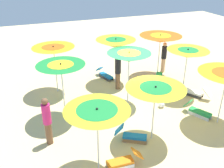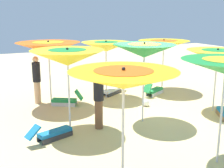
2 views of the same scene
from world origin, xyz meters
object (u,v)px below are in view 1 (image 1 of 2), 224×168
Objects in this scene: beach_umbrella_4 at (129,57)px; beach_umbrella_7 at (61,68)px; lounger_5 at (198,111)px; beachgoer_1 at (118,71)px; beach_umbrella_8 at (54,50)px; beach_umbrella_2 at (160,39)px; beach_umbrella_3 at (155,92)px; beach_ball at (162,105)px; lounger_1 at (105,75)px; beach_umbrella_6 at (97,114)px; lounger_0 at (123,161)px; beachgoer_0 at (164,57)px; lounger_3 at (159,76)px; beach_umbrella_5 at (116,43)px; beach_umbrella_1 at (188,54)px; lounger_4 at (132,136)px; beachgoer_2 at (47,120)px; lounger_2 at (195,92)px.

beach_umbrella_7 is at bearing 3.47° from beach_umbrella_4.
beachgoer_1 is (2.31, -3.52, 0.80)m from lounger_5.
beach_umbrella_2 is at bearing 179.56° from beach_umbrella_8.
beach_umbrella_3 reaches higher than beach_ball.
beach_umbrella_6 is at bearing -37.81° from lounger_1.
beach_umbrella_2 is at bearing -125.78° from lounger_0.
beach_umbrella_8 is (2.87, -2.25, -0.07)m from beach_umbrella_4.
beach_umbrella_3 is 0.88× the size of beach_umbrella_4.
beach_ball is (2.13, 3.51, -0.82)m from beachgoer_0.
beach_umbrella_2 reaches higher than lounger_3.
lounger_3 is 4.32× the size of beach_ball.
beach_umbrella_5 is 2.03× the size of lounger_0.
beach_umbrella_1 reaches higher than beach_ball.
beach_umbrella_5 is 5.42m from lounger_4.
beach_umbrella_3 is at bearing -147.02° from lounger_0.
beach_umbrella_5 is 2.00× the size of lounger_5.
beachgoer_2 is at bearing -55.97° from lounger_1.
beachgoer_1 reaches higher than lounger_5.
lounger_2 reaches higher than lounger_3.
beach_umbrella_1 is 4.69m from lounger_1.
lounger_5 is at bearing 139.77° from beachgoer_0.
beach_umbrella_1 is 2.61m from lounger_3.
beach_ball is (1.13, -1.12, -0.06)m from lounger_5.
beach_umbrella_6 reaches higher than beachgoer_0.
beachgoer_0 is at bearing 67.18° from lounger_1.
lounger_1 is at bearing 32.07° from beachgoer_1.
beach_umbrella_5 reaches higher than beachgoer_1.
beach_umbrella_2 is at bearing -87.21° from beach_umbrella_1.
beachgoer_2 is at bearing 44.04° from beach_umbrella_5.
beach_umbrella_7 is at bearing -59.60° from lounger_1.
beach_umbrella_3 is at bearing 84.04° from beach_umbrella_5.
beachgoer_0 is 8.38m from beachgoer_2.
lounger_4 is 6.81m from beachgoer_0.
lounger_1 is 1.16× the size of lounger_3.
beach_ball is (-4.22, 0.75, -2.10)m from beach_umbrella_7.
lounger_0 is (1.78, 3.67, -2.06)m from beach_umbrella_4.
beachgoer_0 is at bearing 80.23° from lounger_4.
lounger_1 is at bearing -166.15° from beach_umbrella_8.
beach_umbrella_7 reaches higher than lounger_3.
lounger_5 is at bearing 39.59° from lounger_4.
lounger_1 is 5.60m from lounger_4.
beach_umbrella_5 is 1.05× the size of beach_umbrella_6.
lounger_4 is at bearing -25.96° from lounger_1.
lounger_5 is (0.24, 3.74, -0.01)m from lounger_3.
lounger_5 is at bearing 135.30° from beach_ball.
beachgoer_1 is (-1.05, -4.07, 0.79)m from lounger_4.
beach_ball is (-1.51, -1.83, -1.84)m from beach_umbrella_3.
lounger_4 is at bearing 65.73° from beachgoer_2.
lounger_3 is at bearing 174.16° from beach_umbrella_8.
beach_umbrella_1 is 1.00× the size of beach_umbrella_6.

